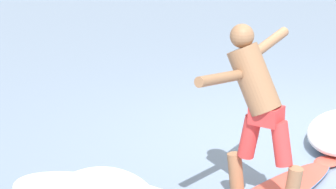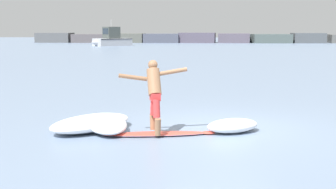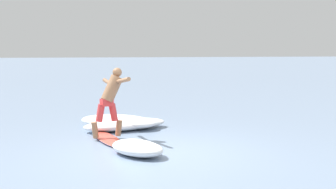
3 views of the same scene
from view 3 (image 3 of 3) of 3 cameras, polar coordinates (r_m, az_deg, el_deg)
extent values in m
plane|color=#7287A3|center=(9.35, -1.42, -6.98)|extent=(200.00, 200.00, 0.00)
ellipsoid|color=#DA4D3D|center=(10.63, -7.43, -5.31)|extent=(2.32, 0.83, 0.06)
ellipsoid|color=#DA4D3D|center=(9.53, -5.67, -6.57)|extent=(0.36, 0.30, 0.05)
ellipsoid|color=#2870B2|center=(10.63, -7.43, -5.31)|extent=(2.34, 0.84, 0.03)
cone|color=black|center=(11.54, -8.59, -4.94)|extent=(0.06, 0.06, 0.14)
cone|color=black|center=(11.36, -9.01, -5.11)|extent=(0.06, 0.06, 0.14)
cone|color=black|center=(11.42, -7.80, -5.04)|extent=(0.06, 0.06, 0.14)
cylinder|color=#996B4A|center=(10.69, -6.03, -4.09)|extent=(0.17, 0.20, 0.37)
cylinder|color=#D83939|center=(10.59, -6.69, -2.16)|extent=(0.20, 0.25, 0.41)
cylinder|color=#996B4A|center=(10.50, -8.89, -4.31)|extent=(0.17, 0.20, 0.37)
cylinder|color=#D83939|center=(10.48, -8.26, -2.26)|extent=(0.20, 0.25, 0.41)
cube|color=#D83939|center=(10.51, -7.49, -0.95)|extent=(0.26, 0.31, 0.16)
cylinder|color=#996B4A|center=(10.52, -6.85, 0.70)|extent=(0.41, 0.57, 0.64)
sphere|color=#996B4A|center=(10.55, -6.21, 2.70)|extent=(0.21, 0.21, 0.21)
cylinder|color=#996B4A|center=(10.96, -7.26, 1.44)|extent=(0.62, 0.25, 0.20)
cylinder|color=#996B4A|center=(10.13, -5.46, 1.73)|extent=(0.62, 0.26, 0.19)
ellipsoid|color=white|center=(9.01, -3.78, -6.52)|extent=(1.45, 1.27, 0.29)
ellipsoid|color=white|center=(11.84, -5.21, -3.65)|extent=(1.57, 2.38, 0.27)
ellipsoid|color=white|center=(12.12, -6.12, -3.29)|extent=(2.15, 2.36, 0.34)
camera|label=1|loc=(15.67, -25.40, 9.11)|focal=85.00mm
camera|label=2|loc=(13.06, -55.99, 4.34)|focal=50.00mm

